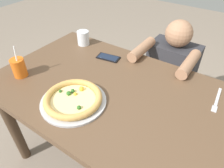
% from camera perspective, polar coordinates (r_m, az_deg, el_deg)
% --- Properties ---
extents(ground_plane, '(8.00, 8.00, 0.00)m').
position_cam_1_polar(ground_plane, '(1.71, -0.97, -20.52)').
color(ground_plane, gray).
extents(dining_table, '(1.30, 0.84, 0.75)m').
position_cam_1_polar(dining_table, '(1.20, -1.29, -4.82)').
color(dining_table, brown).
rests_on(dining_table, ground).
extents(pizza_near, '(0.33, 0.33, 0.04)m').
position_cam_1_polar(pizza_near, '(1.04, -10.80, -4.21)').
color(pizza_near, '#B7B7BC').
rests_on(pizza_near, dining_table).
extents(drink_cup_colored, '(0.08, 0.08, 0.20)m').
position_cam_1_polar(drink_cup_colored, '(1.29, -24.64, 4.20)').
color(drink_cup_colored, orange).
rests_on(drink_cup_colored, dining_table).
extents(water_cup_clear, '(0.09, 0.09, 0.10)m').
position_cam_1_polar(water_cup_clear, '(1.53, -8.05, 12.73)').
color(water_cup_clear, silver).
rests_on(water_cup_clear, dining_table).
extents(fork, '(0.03, 0.20, 0.00)m').
position_cam_1_polar(fork, '(1.17, 27.31, -4.15)').
color(fork, silver).
rests_on(fork, dining_table).
extents(cell_phone, '(0.16, 0.10, 0.01)m').
position_cam_1_polar(cell_phone, '(1.37, -1.07, 7.44)').
color(cell_phone, black).
rests_on(cell_phone, dining_table).
extents(diner_seated, '(0.39, 0.51, 0.95)m').
position_cam_1_polar(diner_seated, '(1.73, 15.46, 0.86)').
color(diner_seated, '#333847').
rests_on(diner_seated, ground).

